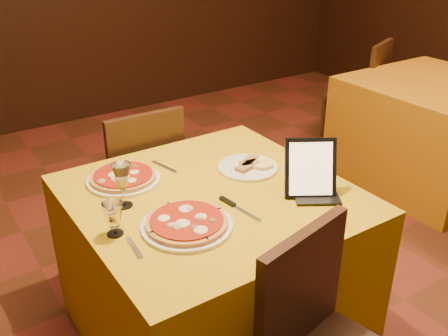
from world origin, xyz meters
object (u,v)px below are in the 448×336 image
tablet (310,168)px  chair_main_far (136,180)px  pizza_far (123,178)px  pizza_near (187,224)px  main_table (212,265)px  wine_glass (123,185)px  side_table (432,132)px  water_glass (114,219)px  chair_side_far (353,94)px

tablet → chair_main_far: bearing=139.6°
chair_main_far → pizza_far: bearing=63.7°
pizza_near → chair_main_far: bearing=77.6°
main_table → wine_glass: 0.59m
side_table → chair_main_far: chair_main_far is taller
pizza_far → wine_glass: wine_glass is taller
main_table → side_table: (2.19, 0.44, 0.00)m
chair_main_far → pizza_far: 0.65m
main_table → pizza_far: size_ratio=3.46×
chair_main_far → wine_glass: wine_glass is taller
pizza_near → pizza_far: size_ratio=1.07×
chair_main_far → side_table: bearing=171.8°
chair_main_far → pizza_far: (-0.26, -0.50, 0.31)m
main_table → water_glass: water_glass is taller
chair_main_far → water_glass: (-0.45, -0.87, 0.36)m
wine_glass → chair_main_far: bearing=63.9°
chair_main_far → pizza_near: bearing=78.8°
chair_side_far → side_table: bearing=67.3°
chair_main_far → chair_side_far: bearing=-167.9°
chair_side_far → pizza_far: 2.64m
water_glass → tablet: bearing=-11.8°
chair_main_far → pizza_near: 1.04m
water_glass → tablet: tablet is taller
side_table → pizza_far: size_ratio=3.46×
side_table → water_glass: (-2.64, -0.50, 0.44)m
side_table → pizza_far: (-2.45, -0.14, 0.39)m
pizza_far → tablet: (0.59, -0.53, 0.10)m
chair_side_far → water_glass: 2.96m
chair_main_far → water_glass: chair_main_far is taller
side_table → water_glass: water_glass is taller
chair_side_far → tablet: 2.40m
side_table → chair_main_far: 2.22m
tablet → side_table: bearing=51.5°
chair_side_far → water_glass: bearing=3.3°
pizza_far → wine_glass: size_ratio=1.67×
side_table → wine_glass: 2.60m
chair_side_far → pizza_far: chair_side_far is taller
side_table → pizza_near: (-2.40, -0.61, 0.39)m
chair_side_far → tablet: (-1.86, -1.45, 0.41)m
side_table → pizza_far: pizza_far is taller
main_table → chair_side_far: size_ratio=1.21×
pizza_near → main_table: bearing=38.4°
main_table → pizza_near: pizza_near is taller
chair_side_far → chair_main_far: bearing=-11.8°
side_table → wine_glass: bearing=-172.4°
chair_main_far → wine_glass: (-0.34, -0.70, 0.39)m
chair_main_far → chair_side_far: same height
pizza_near → tablet: tablet is taller
chair_main_far → chair_side_far: size_ratio=1.00×
water_glass → pizza_near: bearing=-23.7°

